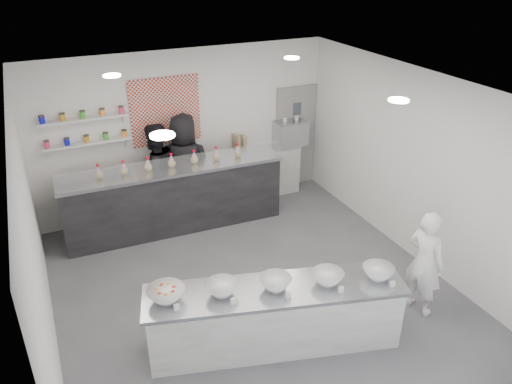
% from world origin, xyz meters
% --- Properties ---
extents(floor, '(6.00, 6.00, 0.00)m').
position_xyz_m(floor, '(0.00, 0.00, 0.00)').
color(floor, '#515156').
rests_on(floor, ground).
extents(ceiling, '(6.00, 6.00, 0.00)m').
position_xyz_m(ceiling, '(0.00, 0.00, 3.00)').
color(ceiling, white).
rests_on(ceiling, floor).
extents(back_wall, '(5.50, 0.00, 5.50)m').
position_xyz_m(back_wall, '(0.00, 3.00, 1.50)').
color(back_wall, white).
rests_on(back_wall, floor).
extents(left_wall, '(0.00, 6.00, 6.00)m').
position_xyz_m(left_wall, '(-2.75, 0.00, 1.50)').
color(left_wall, white).
rests_on(left_wall, floor).
extents(right_wall, '(0.00, 6.00, 6.00)m').
position_xyz_m(right_wall, '(2.75, 0.00, 1.50)').
color(right_wall, white).
rests_on(right_wall, floor).
extents(back_door, '(0.88, 0.04, 2.10)m').
position_xyz_m(back_door, '(2.30, 2.97, 1.05)').
color(back_door, gray).
rests_on(back_door, floor).
extents(pattern_panel, '(1.25, 0.03, 1.20)m').
position_xyz_m(pattern_panel, '(-0.35, 2.98, 1.95)').
color(pattern_panel, '#AB1A07').
rests_on(pattern_panel, back_wall).
extents(jar_shelf_lower, '(1.45, 0.22, 0.04)m').
position_xyz_m(jar_shelf_lower, '(-1.75, 2.90, 1.60)').
color(jar_shelf_lower, silver).
rests_on(jar_shelf_lower, back_wall).
extents(jar_shelf_upper, '(1.45, 0.22, 0.04)m').
position_xyz_m(jar_shelf_upper, '(-1.75, 2.90, 2.02)').
color(jar_shelf_upper, silver).
rests_on(jar_shelf_upper, back_wall).
extents(preserve_jars, '(1.45, 0.10, 0.56)m').
position_xyz_m(preserve_jars, '(-1.75, 2.88, 1.88)').
color(preserve_jars, '#F53A63').
rests_on(preserve_jars, jar_shelf_lower).
extents(downlight_0, '(0.24, 0.24, 0.02)m').
position_xyz_m(downlight_0, '(-1.40, -1.00, 2.98)').
color(downlight_0, white).
rests_on(downlight_0, ceiling).
extents(downlight_1, '(0.24, 0.24, 0.02)m').
position_xyz_m(downlight_1, '(1.40, -1.00, 2.98)').
color(downlight_1, white).
rests_on(downlight_1, ceiling).
extents(downlight_2, '(0.24, 0.24, 0.02)m').
position_xyz_m(downlight_2, '(-1.40, 1.60, 2.98)').
color(downlight_2, white).
rests_on(downlight_2, ceiling).
extents(downlight_3, '(0.24, 0.24, 0.02)m').
position_xyz_m(downlight_3, '(1.40, 1.60, 2.98)').
color(downlight_3, white).
rests_on(downlight_3, ceiling).
extents(prep_counter, '(3.26, 1.54, 0.87)m').
position_xyz_m(prep_counter, '(-0.21, -1.11, 0.43)').
color(prep_counter, '#A4A59F').
rests_on(prep_counter, floor).
extents(back_bar, '(3.85, 0.83, 1.19)m').
position_xyz_m(back_bar, '(-0.50, 2.24, 0.59)').
color(back_bar, black).
rests_on(back_bar, floor).
extents(sneeze_guard, '(3.77, 0.14, 0.32)m').
position_xyz_m(sneeze_guard, '(-0.52, 1.90, 1.35)').
color(sneeze_guard, white).
rests_on(sneeze_guard, back_bar).
extents(espresso_ledge, '(1.34, 0.43, 0.99)m').
position_xyz_m(espresso_ledge, '(1.55, 2.78, 0.50)').
color(espresso_ledge, '#A4A59F').
rests_on(espresso_ledge, floor).
extents(espresso_machine, '(0.61, 0.42, 0.47)m').
position_xyz_m(espresso_machine, '(2.08, 2.78, 1.23)').
color(espresso_machine, '#93969E').
rests_on(espresso_machine, espresso_ledge).
extents(cup_stacks, '(0.26, 0.24, 0.35)m').
position_xyz_m(cup_stacks, '(1.00, 2.78, 1.17)').
color(cup_stacks, gray).
rests_on(cup_stacks, espresso_ledge).
extents(prep_bowls, '(3.02, 1.27, 0.16)m').
position_xyz_m(prep_bowls, '(-0.21, -1.11, 0.95)').
color(prep_bowls, white).
rests_on(prep_bowls, prep_counter).
extents(label_cards, '(2.66, 0.04, 0.07)m').
position_xyz_m(label_cards, '(-0.08, -1.61, 0.90)').
color(label_cards, white).
rests_on(label_cards, prep_counter).
extents(cookie_bags, '(2.54, 0.22, 0.25)m').
position_xyz_m(cookie_bags, '(-0.50, 2.24, 1.31)').
color(cookie_bags, '#C67A8B').
rests_on(cookie_bags, back_bar).
extents(woman_prep, '(0.48, 0.63, 1.54)m').
position_xyz_m(woman_prep, '(1.93, -1.33, 0.77)').
color(woman_prep, white).
rests_on(woman_prep, floor).
extents(staff_left, '(1.08, 0.95, 1.87)m').
position_xyz_m(staff_left, '(-0.71, 2.60, 0.94)').
color(staff_left, black).
rests_on(staff_left, floor).
extents(staff_right, '(1.13, 0.95, 1.97)m').
position_xyz_m(staff_right, '(-0.17, 2.60, 0.98)').
color(staff_right, black).
rests_on(staff_right, floor).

